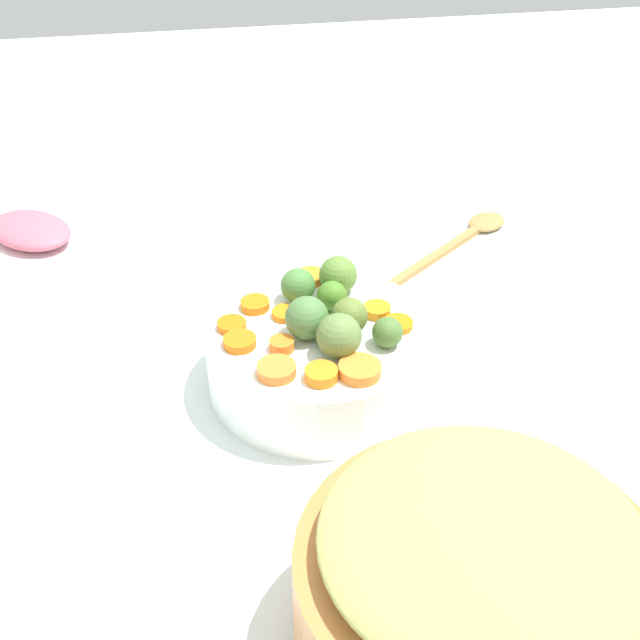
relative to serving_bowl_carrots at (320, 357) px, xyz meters
The scene contains 25 objects.
tabletop 0.05m from the serving_bowl_carrots, 54.60° to the left, with size 2.40×2.40×0.02m, color white.
serving_bowl_carrots is the anchor object (origin of this frame).
metal_pot 0.33m from the serving_bowl_carrots, 80.01° to the right, with size 0.26×0.26×0.10m, color #C67C3F.
stuffing_mound 0.34m from the serving_bowl_carrots, 80.01° to the right, with size 0.23×0.23×0.03m, color tan.
carrot_slice_0 0.09m from the serving_bowl_carrots, 72.86° to the right, with size 0.04×0.04×0.01m, color orange.
carrot_slice_1 0.09m from the serving_bowl_carrots, 98.69° to the right, with size 0.03×0.03×0.01m, color orange.
carrot_slice_2 0.09m from the serving_bowl_carrots, 128.44° to the right, with size 0.04×0.04×0.01m, color orange.
carrot_slice_3 0.09m from the serving_bowl_carrots, ahead, with size 0.03×0.03×0.01m, color orange.
carrot_slice_4 0.08m from the serving_bowl_carrots, 17.76° to the left, with size 0.03×0.03×0.01m, color orange.
carrot_slice_5 0.07m from the serving_bowl_carrots, 146.20° to the right, with size 0.02×0.02×0.01m, color orange.
carrot_slice_6 0.06m from the serving_bowl_carrots, 140.34° to the left, with size 0.03×0.03×0.01m, color orange.
carrot_slice_7 0.10m from the serving_bowl_carrots, 86.77° to the left, with size 0.03×0.03×0.01m, color orange.
carrot_slice_8 0.09m from the serving_bowl_carrots, 142.45° to the left, with size 0.03×0.03×0.01m, color orange.
carrot_slice_9 0.10m from the serving_bowl_carrots, 169.39° to the left, with size 0.03×0.03×0.01m, color orange.
carrot_slice_10 0.09m from the serving_bowl_carrots, 169.47° to the right, with size 0.03×0.03×0.01m, color orange.
brussels_sprout_0 0.07m from the serving_bowl_carrots, 74.94° to the right, with size 0.04×0.04×0.04m, color #608041.
brussels_sprout_1 0.06m from the serving_bowl_carrots, 19.49° to the right, with size 0.04×0.04×0.04m, color olive.
brussels_sprout_2 0.09m from the serving_bowl_carrots, 32.39° to the right, with size 0.03×0.03×0.03m, color #4A6F33.
brussels_sprout_3 0.09m from the serving_bowl_carrots, 64.67° to the left, with size 0.04×0.04×0.04m, color #598133.
brussels_sprout_4 0.06m from the serving_bowl_carrots, 61.17° to the left, with size 0.03×0.03×0.03m, color #457924.
brussels_sprout_5 0.06m from the serving_bowl_carrots, 144.22° to the right, with size 0.04×0.04×0.04m, color #4C773F.
brussels_sprout_6 0.08m from the serving_bowl_carrots, 104.96° to the left, with size 0.04×0.04×0.04m, color #487D39.
wooden_spoon 0.35m from the serving_bowl_carrots, 47.89° to the left, with size 0.24×0.19×0.01m.
ham_plate 0.47m from the serving_bowl_carrots, 134.65° to the left, with size 0.22×0.22×0.01m, color white.
ham_slice_main 0.46m from the serving_bowl_carrots, 133.71° to the left, with size 0.12×0.08×0.03m, color #CA5E72.
Camera 1 is at (-0.13, -0.71, 0.61)m, focal length 49.45 mm.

